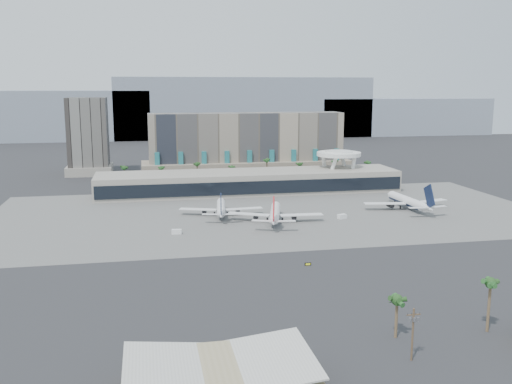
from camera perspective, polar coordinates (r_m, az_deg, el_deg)
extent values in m
plane|color=#232326|center=(219.39, 4.58, -5.17)|extent=(900.00, 900.00, 0.00)
cube|color=#5B5B59|center=(271.13, 1.44, -2.10)|extent=(260.00, 130.00, 0.06)
cube|color=gray|center=(684.97, -21.58, 7.10)|extent=(260.00, 60.00, 55.00)
cube|color=gray|center=(683.91, -1.23, 8.44)|extent=(300.00, 60.00, 70.00)
cube|color=gray|center=(745.40, 14.23, 7.33)|extent=(220.00, 60.00, 45.00)
cube|color=#9F907B|center=(386.16, -0.98, 4.81)|extent=(130.00, 22.00, 42.00)
cube|color=gray|center=(386.11, -0.92, 2.42)|extent=(140.00, 30.00, 10.00)
cube|color=#226F76|center=(369.73, -9.84, 2.53)|extent=(3.00, 2.00, 18.00)
cube|color=#226F76|center=(370.35, -7.52, 2.61)|extent=(3.00, 2.00, 18.00)
cube|color=#226F76|center=(371.58, -5.21, 2.68)|extent=(3.00, 2.00, 18.00)
cube|color=#226F76|center=(373.40, -2.91, 2.75)|extent=(3.00, 2.00, 18.00)
cube|color=#226F76|center=(375.82, -0.65, 2.81)|extent=(3.00, 2.00, 18.00)
cube|color=#226F76|center=(378.81, 1.59, 2.87)|extent=(3.00, 2.00, 18.00)
cube|color=#226F76|center=(382.37, 3.78, 2.92)|extent=(3.00, 2.00, 18.00)
cube|color=#226F76|center=(386.48, 5.93, 2.97)|extent=(3.00, 2.00, 18.00)
cube|color=#226F76|center=(391.13, 8.04, 3.01)|extent=(3.00, 2.00, 18.00)
cube|color=black|center=(406.30, -16.43, 5.38)|extent=(26.00, 26.00, 52.00)
cube|color=#9B9488|center=(408.81, -16.26, 2.17)|extent=(30.00, 30.00, 6.00)
cube|color=#9B9488|center=(322.92, -0.68, 1.02)|extent=(170.00, 32.00, 12.00)
cube|color=black|center=(307.32, -0.13, 0.44)|extent=(168.00, 0.60, 7.00)
cube|color=black|center=(321.81, -0.68, 2.29)|extent=(170.00, 12.00, 2.50)
cylinder|color=white|center=(350.05, 8.88, 2.45)|extent=(6.98, 6.99, 21.89)
cylinder|color=white|center=(345.92, 6.90, 2.41)|extent=(6.98, 6.99, 21.89)
cylinder|color=white|center=(333.97, 7.57, 2.11)|extent=(6.98, 6.99, 21.89)
cylinder|color=white|center=(338.24, 9.62, 2.16)|extent=(6.98, 6.99, 21.89)
cylinder|color=white|center=(340.84, 8.28, 3.78)|extent=(26.00, 26.00, 2.20)
cylinder|color=white|center=(340.70, 8.29, 4.00)|extent=(16.00, 16.00, 1.20)
cylinder|color=brown|center=(352.47, -13.00, 1.54)|extent=(0.70, 0.70, 12.00)
sphere|color=#23491D|center=(351.66, -13.04, 2.46)|extent=(2.80, 2.80, 2.80)
cylinder|color=brown|center=(352.40, -9.42, 1.67)|extent=(0.70, 0.70, 12.00)
sphere|color=#23491D|center=(351.58, -9.45, 2.59)|extent=(2.80, 2.80, 2.80)
cylinder|color=brown|center=(353.69, -5.86, 1.79)|extent=(0.70, 0.70, 12.00)
sphere|color=#23491D|center=(352.89, -5.88, 2.70)|extent=(2.80, 2.80, 2.80)
cylinder|color=brown|center=(356.20, -2.49, 1.89)|extent=(0.70, 0.70, 12.00)
sphere|color=#23491D|center=(355.40, -2.50, 2.80)|extent=(2.80, 2.80, 2.80)
cylinder|color=brown|center=(360.33, 1.13, 2.00)|extent=(0.70, 0.70, 12.00)
sphere|color=#23491D|center=(359.54, 1.13, 2.90)|extent=(2.80, 2.80, 2.80)
cylinder|color=brown|center=(365.59, 4.50, 2.09)|extent=(0.70, 0.70, 12.00)
sphere|color=#23491D|center=(364.81, 4.51, 2.98)|extent=(2.80, 2.80, 2.80)
cylinder|color=brown|center=(372.08, 7.77, 2.18)|extent=(0.70, 0.70, 12.00)
sphere|color=#23491D|center=(371.32, 7.79, 3.05)|extent=(2.80, 2.80, 2.80)
cylinder|color=brown|center=(380.12, 11.05, 2.25)|extent=(0.70, 0.70, 12.00)
sphere|color=#23491D|center=(379.36, 11.08, 3.10)|extent=(2.80, 2.80, 2.80)
cube|color=tan|center=(116.40, -3.62, -18.30)|extent=(36.00, 22.00, 6.00)
cube|color=silver|center=(114.14, -8.33, -17.08)|extent=(18.65, 22.60, 2.30)
cube|color=silver|center=(116.15, 0.95, -16.45)|extent=(18.65, 22.60, 2.30)
cylinder|color=#4C3826|center=(132.01, 15.39, -13.59)|extent=(0.44, 0.44, 12.00)
cube|color=#4C3826|center=(130.23, 15.49, -11.74)|extent=(3.20, 0.22, 0.22)
cylinder|color=slate|center=(129.93, 15.17, -12.25)|extent=(0.56, 0.56, 0.90)
cylinder|color=slate|center=(130.32, 15.54, -12.20)|extent=(0.56, 0.56, 0.90)
cylinder|color=slate|center=(130.70, 15.90, -12.15)|extent=(0.56, 0.56, 0.90)
cylinder|color=black|center=(129.54, 14.93, -11.71)|extent=(0.12, 0.12, 0.30)
cylinder|color=black|center=(130.74, 16.05, -11.56)|extent=(0.12, 0.12, 0.30)
cylinder|color=white|center=(267.32, -3.52, -1.54)|extent=(7.31, 26.71, 3.88)
cylinder|color=#0F1934|center=(267.35, -3.52, -1.57)|extent=(7.17, 26.18, 3.80)
cone|color=white|center=(282.16, -3.53, -0.90)|extent=(4.41, 4.83, 3.88)
cone|color=white|center=(250.57, -3.51, -2.29)|extent=(4.99, 9.15, 3.88)
cube|color=white|center=(266.71, -5.81, -1.73)|extent=(17.73, 9.49, 0.34)
cube|color=white|center=(266.71, -1.23, -1.68)|extent=(17.69, 5.22, 0.34)
cylinder|color=black|center=(267.29, -5.18, -1.91)|extent=(2.62, 4.12, 2.13)
cylinder|color=black|center=(267.29, -1.85, -1.87)|extent=(2.62, 4.12, 2.13)
cube|color=#0F1934|center=(248.08, -3.52, -1.23)|extent=(1.64, 8.79, 10.20)
cube|color=white|center=(249.55, -4.51, -2.24)|extent=(8.04, 4.13, 0.24)
cube|color=white|center=(249.55, -2.51, -2.22)|extent=(7.77, 2.19, 0.24)
cylinder|color=black|center=(277.97, -3.52, -1.65)|extent=(0.48, 0.48, 1.55)
cylinder|color=black|center=(266.97, -4.18, -2.16)|extent=(0.68, 0.68, 1.55)
cylinder|color=black|center=(266.97, -2.85, -2.15)|extent=(0.68, 0.68, 1.55)
cylinder|color=white|center=(254.51, 1.92, -2.06)|extent=(11.42, 29.07, 4.24)
cylinder|color=#0F1934|center=(254.55, 1.92, -2.10)|extent=(11.19, 28.49, 4.16)
cone|color=white|center=(270.73, 2.01, -1.30)|extent=(5.31, 5.69, 4.24)
cone|color=white|center=(236.21, 1.79, -2.97)|extent=(6.52, 10.31, 4.24)
cube|color=white|center=(254.19, -0.72, -2.22)|extent=(18.97, 12.35, 0.37)
cube|color=white|center=(253.58, 4.55, -2.28)|extent=(19.27, 5.12, 0.37)
cylinder|color=black|center=(254.73, 0.00, -2.44)|extent=(3.33, 4.69, 2.33)
cylinder|color=black|center=(254.29, 3.82, -2.48)|extent=(3.33, 4.69, 2.33)
cube|color=red|center=(233.44, 1.78, -1.74)|extent=(2.95, 9.45, 11.17)
cube|color=white|center=(235.24, 0.62, -2.89)|extent=(8.73, 5.42, 0.27)
cube|color=white|center=(234.97, 2.95, -2.92)|extent=(8.70, 3.30, 0.27)
cylinder|color=black|center=(266.17, 1.98, -2.16)|extent=(0.53, 0.53, 1.70)
cylinder|color=black|center=(254.25, 1.14, -2.76)|extent=(0.74, 0.74, 1.70)
cylinder|color=black|center=(254.07, 2.67, -2.78)|extent=(0.74, 0.74, 1.70)
cylinder|color=white|center=(290.06, 14.78, -0.83)|extent=(5.80, 30.03, 4.38)
cylinder|color=#0F1934|center=(290.09, 14.78, -0.86)|extent=(5.68, 29.43, 4.29)
cone|color=white|center=(304.90, 13.25, -0.22)|extent=(4.61, 5.13, 4.38)
cone|color=white|center=(273.58, 16.71, -1.52)|extent=(4.84, 10.05, 4.38)
cube|color=white|center=(283.71, 12.74, -1.12)|extent=(20.15, 7.49, 0.38)
cube|color=white|center=(295.17, 16.93, -0.88)|extent=(20.17, 9.25, 0.38)
cylinder|color=black|center=(285.87, 13.27, -1.28)|extent=(2.61, 4.49, 2.41)
cylinder|color=black|center=(294.19, 16.31, -1.10)|extent=(2.61, 4.49, 2.41)
cube|color=#0F1934|center=(271.12, 16.94, -0.42)|extent=(1.02, 9.96, 11.52)
cube|color=white|center=(270.10, 15.93, -1.52)|extent=(8.94, 3.20, 0.27)
cube|color=white|center=(275.08, 17.71, -1.40)|extent=(9.05, 4.00, 0.27)
cylinder|color=black|center=(300.70, 13.70, -0.98)|extent=(0.55, 0.55, 1.75)
cylinder|color=black|center=(288.07, 14.24, -1.50)|extent=(0.77, 0.77, 1.75)
cylinder|color=black|center=(291.40, 15.46, -1.43)|extent=(0.77, 0.77, 1.75)
cube|color=silver|center=(234.61, -7.94, -3.95)|extent=(4.27, 2.58, 1.96)
cube|color=white|center=(262.11, 8.60, -2.43)|extent=(4.57, 3.54, 2.07)
cube|color=black|center=(193.34, 5.21, -7.19)|extent=(2.20, 0.35, 1.00)
cube|color=yellow|center=(193.17, 5.22, -7.20)|extent=(1.60, 0.09, 0.60)
cylinder|color=black|center=(193.18, 4.98, -7.26)|extent=(0.12, 0.12, 0.60)
cylinder|color=black|center=(193.62, 5.43, -7.23)|extent=(0.12, 0.12, 0.60)
cylinder|color=brown|center=(142.61, 13.85, -12.15)|extent=(0.70, 0.70, 9.74)
sphere|color=#23491D|center=(140.94, 13.94, -10.43)|extent=(2.80, 2.80, 2.80)
cylinder|color=brown|center=(152.18, 22.26, -10.57)|extent=(0.70, 0.70, 12.76)
sphere|color=#23491D|center=(150.19, 22.42, -8.40)|extent=(2.80, 2.80, 2.80)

